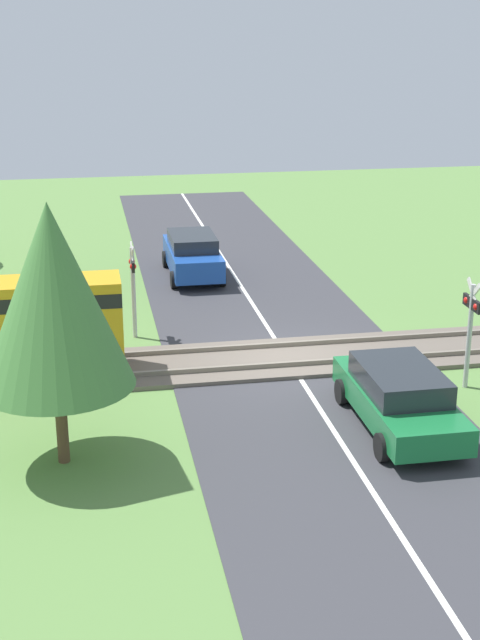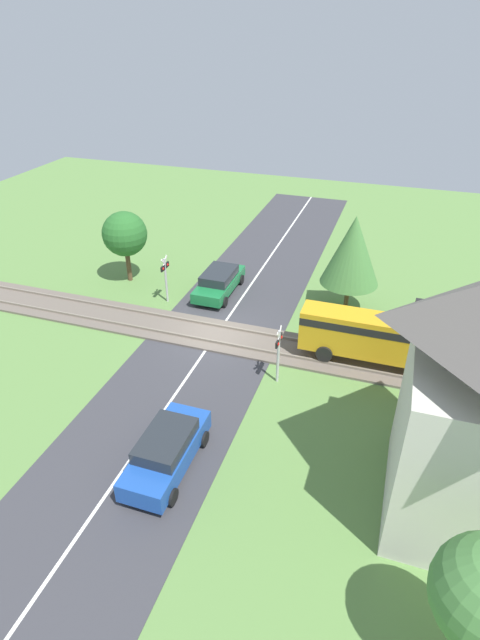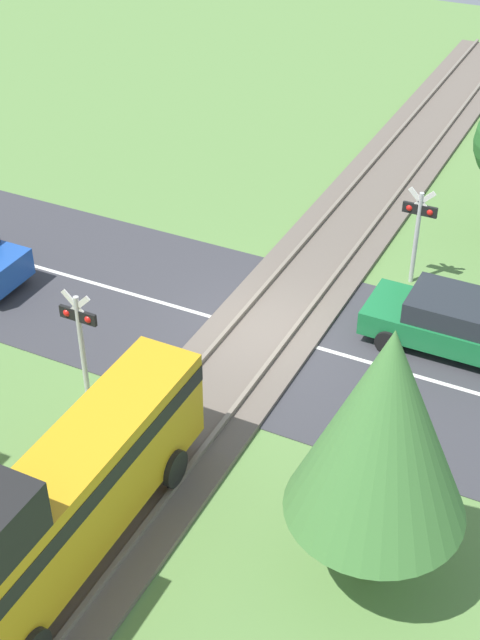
% 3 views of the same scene
% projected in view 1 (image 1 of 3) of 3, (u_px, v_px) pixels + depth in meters
% --- Properties ---
extents(ground_plane, '(60.00, 60.00, 0.00)m').
position_uv_depth(ground_plane, '(288.00, 360.00, 23.54)').
color(ground_plane, '#5B8442').
extents(road_surface, '(48.00, 6.40, 0.02)m').
position_uv_depth(road_surface, '(288.00, 360.00, 23.54)').
color(road_surface, '#38383D').
rests_on(road_surface, ground_plane).
extents(track_bed, '(2.80, 48.00, 0.24)m').
position_uv_depth(track_bed, '(288.00, 358.00, 23.52)').
color(track_bed, '#665B51').
rests_on(track_bed, ground_plane).
extents(car_near_crossing, '(4.45, 1.89, 1.41)m').
position_uv_depth(car_near_crossing, '(399.00, 396.00, 19.44)').
color(car_near_crossing, '#197038').
rests_on(car_near_crossing, ground_plane).
extents(car_far_side, '(4.26, 1.83, 1.51)m').
position_uv_depth(car_far_side, '(192.00, 254.00, 30.97)').
color(car_far_side, '#1E4CA8').
rests_on(car_far_side, ground_plane).
extents(crossing_signal_west_approach, '(0.90, 0.18, 2.73)m').
position_uv_depth(crossing_signal_west_approach, '(471.00, 319.00, 21.27)').
color(crossing_signal_west_approach, '#B7B7B7').
rests_on(crossing_signal_west_approach, ground_plane).
extents(crossing_signal_east_approach, '(0.90, 0.18, 2.73)m').
position_uv_depth(crossing_signal_east_approach, '(133.00, 277.00, 24.69)').
color(crossing_signal_east_approach, '#B7B7B7').
rests_on(crossing_signal_east_approach, ground_plane).
extents(tree_roadside_hedge, '(3.06, 3.06, 5.36)m').
position_uv_depth(tree_roadside_hedge, '(53.00, 297.00, 17.03)').
color(tree_roadside_hedge, brown).
rests_on(tree_roadside_hedge, ground_plane).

